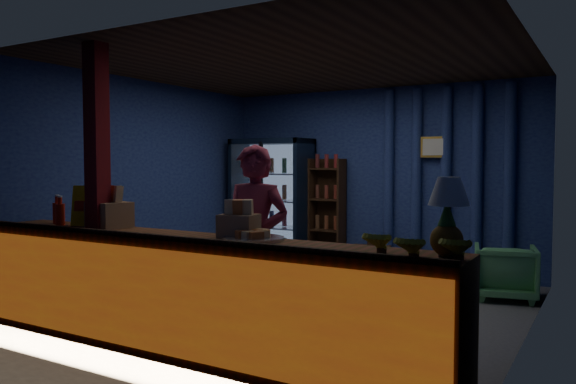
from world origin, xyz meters
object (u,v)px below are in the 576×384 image
at_px(table_lamp, 449,195).
at_px(green_chair, 505,272).
at_px(pastry_tray, 254,237).
at_px(shopkeeper, 255,242).

bearing_deg(table_lamp, green_chair, 92.73).
bearing_deg(pastry_tray, table_lamp, -0.71).
height_order(green_chair, pastry_tray, pastry_tray).
xyz_separation_m(shopkeeper, table_lamp, (1.80, -0.52, 0.49)).
relative_size(shopkeeper, pastry_tray, 3.57).
bearing_deg(green_chair, shopkeeper, 45.58).
xyz_separation_m(shopkeeper, green_chair, (1.65, 2.63, -0.54)).
bearing_deg(green_chair, table_lamp, 80.41).
distance_m(green_chair, pastry_tray, 3.46).
distance_m(shopkeeper, green_chair, 3.15).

